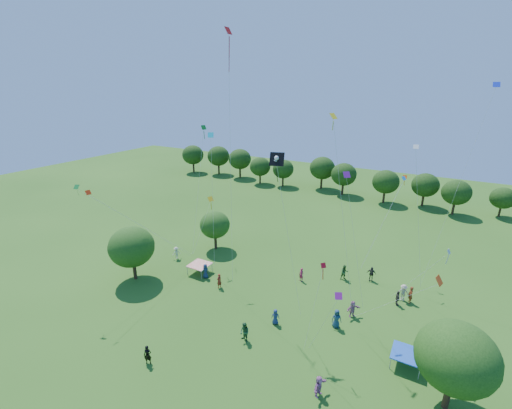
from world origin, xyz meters
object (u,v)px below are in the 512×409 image
(tent_red_stripe, at_px, (199,265))
(tent_blue, at_px, (407,354))
(near_tree_east, at_px, (456,358))
(red_high_kite, at_px, (229,85))
(man_in_black, at_px, (148,355))
(near_tree_west, at_px, (132,247))
(pirate_kite, at_px, (277,163))
(near_tree_north, at_px, (215,225))

(tent_red_stripe, xyz_separation_m, tent_blue, (22.36, -3.08, 0.00))
(near_tree_east, relative_size, red_high_kite, 0.27)
(near_tree_east, relative_size, man_in_black, 4.03)
(near_tree_west, relative_size, pirate_kite, 0.44)
(tent_blue, bearing_deg, man_in_black, -150.94)
(near_tree_north, relative_size, tent_red_stripe, 2.32)
(near_tree_north, height_order, near_tree_east, near_tree_east)
(man_in_black, relative_size, red_high_kite, 0.07)
(pirate_kite, bearing_deg, near_tree_west, -173.52)
(near_tree_east, distance_m, red_high_kite, 27.18)
(near_tree_north, relative_size, man_in_black, 3.21)
(tent_blue, xyz_separation_m, man_in_black, (-17.32, -9.62, -0.24))
(near_tree_north, xyz_separation_m, man_in_black, (7.15, -18.72, -2.56))
(pirate_kite, bearing_deg, tent_red_stripe, 166.33)
(man_in_black, bearing_deg, near_tree_east, -11.21)
(tent_blue, xyz_separation_m, pirate_kite, (-11.52, 0.44, 13.48))
(tent_blue, height_order, pirate_kite, pirate_kite)
(near_tree_west, distance_m, tent_blue, 28.02)
(near_tree_north, xyz_separation_m, tent_blue, (24.47, -9.10, -2.32))
(near_tree_north, bearing_deg, man_in_black, -69.11)
(tent_red_stripe, height_order, tent_blue, same)
(tent_blue, distance_m, man_in_black, 19.81)
(near_tree_east, xyz_separation_m, tent_red_stripe, (-25.13, 5.71, -3.11))
(tent_red_stripe, distance_m, tent_blue, 22.57)
(near_tree_west, height_order, near_tree_north, near_tree_west)
(red_high_kite, bearing_deg, tent_red_stripe, -172.19)
(tent_blue, bearing_deg, red_high_kite, 168.53)
(near_tree_north, bearing_deg, near_tree_east, -23.29)
(near_tree_east, bearing_deg, tent_blue, 136.54)
(near_tree_north, height_order, red_high_kite, red_high_kite)
(pirate_kite, bearing_deg, near_tree_east, -12.13)
(tent_red_stripe, bearing_deg, near_tree_north, 109.30)
(near_tree_east, xyz_separation_m, red_high_kite, (-20.85, 6.29, 16.27))
(tent_red_stripe, bearing_deg, man_in_black, -68.36)
(near_tree_east, bearing_deg, red_high_kite, 163.20)
(near_tree_north, distance_m, man_in_black, 20.20)
(near_tree_east, height_order, pirate_kite, pirate_kite)
(red_high_kite, bearing_deg, tent_blue, -11.47)
(near_tree_north, bearing_deg, tent_blue, -20.40)
(man_in_black, height_order, pirate_kite, pirate_kite)
(near_tree_west, xyz_separation_m, tent_blue, (27.83, 1.41, -2.86))
(man_in_black, xyz_separation_m, pirate_kite, (5.80, 10.07, 13.72))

